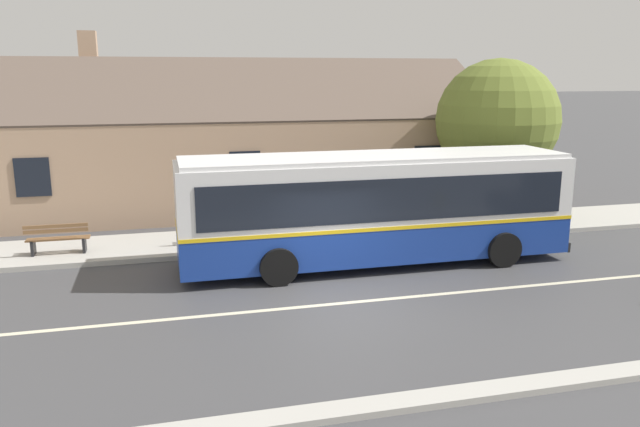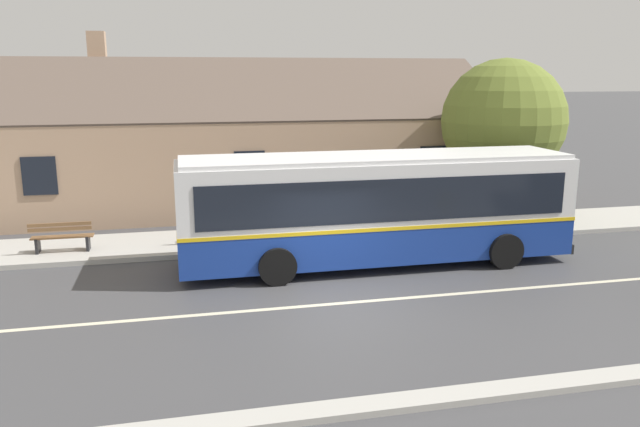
# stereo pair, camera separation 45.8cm
# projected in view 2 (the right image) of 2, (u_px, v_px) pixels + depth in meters

# --- Properties ---
(ground_plane) EXTENTS (300.00, 300.00, 0.00)m
(ground_plane) POSITION_uv_depth(u_px,v_px,m) (341.00, 303.00, 14.83)
(ground_plane) COLOR #424244
(sidewalk_far) EXTENTS (60.00, 3.00, 0.15)m
(sidewalk_far) POSITION_uv_depth(u_px,v_px,m) (295.00, 237.00, 20.52)
(sidewalk_far) COLOR #ADAAA3
(sidewalk_far) RESTS_ON ground
(curb_near) EXTENTS (60.00, 0.50, 0.12)m
(curb_near) POSITION_uv_depth(u_px,v_px,m) (413.00, 401.00, 10.30)
(curb_near) COLOR #ADAAA3
(curb_near) RESTS_ON ground
(lane_divider_stripe) EXTENTS (60.00, 0.16, 0.01)m
(lane_divider_stripe) POSITION_uv_depth(u_px,v_px,m) (341.00, 303.00, 14.83)
(lane_divider_stripe) COLOR beige
(lane_divider_stripe) RESTS_ON ground
(community_building) EXTENTS (20.79, 9.49, 7.02)m
(community_building) POSITION_uv_depth(u_px,v_px,m) (237.00, 154.00, 26.92)
(community_building) COLOR tan
(community_building) RESTS_ON ground
(transit_bus) EXTENTS (11.11, 2.78, 3.14)m
(transit_bus) POSITION_uv_depth(u_px,v_px,m) (376.00, 206.00, 17.60)
(transit_bus) COLOR navy
(transit_bus) RESTS_ON ground
(bench_by_building) EXTENTS (1.77, 0.51, 0.94)m
(bench_by_building) POSITION_uv_depth(u_px,v_px,m) (62.00, 238.00, 18.49)
(bench_by_building) COLOR brown
(bench_by_building) RESTS_ON sidewalk_far
(bench_down_street) EXTENTS (1.65, 0.51, 0.94)m
(bench_down_street) POSITION_uv_depth(u_px,v_px,m) (215.00, 229.00, 19.55)
(bench_down_street) COLOR brown
(bench_down_street) RESTS_ON sidewalk_far
(street_tree_primary) EXTENTS (4.42, 4.42, 5.88)m
(street_tree_primary) POSITION_uv_depth(u_px,v_px,m) (503.00, 121.00, 22.27)
(street_tree_primary) COLOR #4C3828
(street_tree_primary) RESTS_ON ground
(bus_stop_sign) EXTENTS (0.36, 0.07, 2.40)m
(bus_stop_sign) POSITION_uv_depth(u_px,v_px,m) (522.00, 187.00, 20.84)
(bus_stop_sign) COLOR gray
(bus_stop_sign) RESTS_ON sidewalk_far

